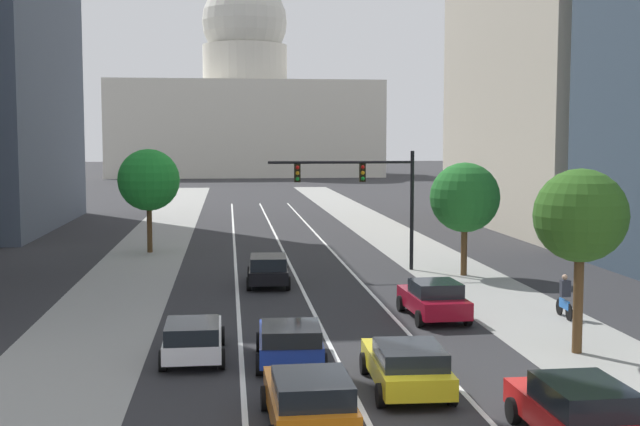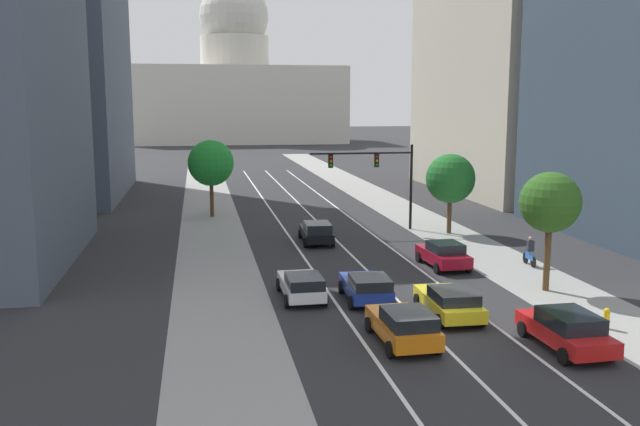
{
  "view_description": "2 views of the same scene",
  "coord_description": "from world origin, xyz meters",
  "px_view_note": "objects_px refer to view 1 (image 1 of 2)",
  "views": [
    {
      "loc": [
        -3.37,
        -19.35,
        6.97
      ],
      "look_at": [
        0.79,
        18.11,
        3.59
      ],
      "focal_mm": 46.52,
      "sensor_mm": 36.0,
      "label": 1
    },
    {
      "loc": [
        -9.29,
        -25.01,
        9.41
      ],
      "look_at": [
        -1.53,
        18.24,
        2.31
      ],
      "focal_mm": 38.5,
      "sensor_mm": 36.0,
      "label": 2
    }
  ],
  "objects_px": {
    "car_orange": "(309,399)",
    "car_black": "(268,269)",
    "car_red": "(580,412)",
    "street_tree_near_right": "(580,216)",
    "street_tree_near_left": "(149,180)",
    "street_tree_mid_right": "(465,198)",
    "car_blue": "(290,341)",
    "car_white": "(193,337)",
    "car_yellow": "(407,365)",
    "car_crimson": "(434,299)",
    "traffic_signal_mast": "(366,186)",
    "cyclist": "(565,297)",
    "capitol_building": "(245,109)"
  },
  "relations": [
    {
      "from": "car_blue",
      "to": "street_tree_mid_right",
      "type": "xyz_separation_m",
      "value": [
        10.09,
        15.81,
        3.24
      ]
    },
    {
      "from": "street_tree_near_left",
      "to": "cyclist",
      "type": "bearing_deg",
      "value": -49.51
    },
    {
      "from": "car_red",
      "to": "cyclist",
      "type": "height_order",
      "value": "cyclist"
    },
    {
      "from": "car_yellow",
      "to": "street_tree_mid_right",
      "type": "relative_size",
      "value": 0.8
    },
    {
      "from": "car_black",
      "to": "traffic_signal_mast",
      "type": "height_order",
      "value": "traffic_signal_mast"
    },
    {
      "from": "street_tree_near_right",
      "to": "street_tree_mid_right",
      "type": "relative_size",
      "value": 1.04
    },
    {
      "from": "car_crimson",
      "to": "car_red",
      "type": "bearing_deg",
      "value": 177.95
    },
    {
      "from": "capitol_building",
      "to": "car_black",
      "type": "height_order",
      "value": "capitol_building"
    },
    {
      "from": "car_white",
      "to": "capitol_building",
      "type": "bearing_deg",
      "value": -2.47
    },
    {
      "from": "cyclist",
      "to": "car_orange",
      "type": "bearing_deg",
      "value": 138.0
    },
    {
      "from": "car_red",
      "to": "street_tree_near_right",
      "type": "distance_m",
      "value": 9.33
    },
    {
      "from": "street_tree_near_left",
      "to": "street_tree_mid_right",
      "type": "relative_size",
      "value": 1.1
    },
    {
      "from": "traffic_signal_mast",
      "to": "capitol_building",
      "type": "bearing_deg",
      "value": 91.9
    },
    {
      "from": "capitol_building",
      "to": "car_black",
      "type": "bearing_deg",
      "value": -90.72
    },
    {
      "from": "street_tree_near_left",
      "to": "street_tree_mid_right",
      "type": "distance_m",
      "value": 19.81
    },
    {
      "from": "car_orange",
      "to": "car_black",
      "type": "bearing_deg",
      "value": -1.2
    },
    {
      "from": "car_white",
      "to": "car_crimson",
      "type": "bearing_deg",
      "value": -61.21
    },
    {
      "from": "capitol_building",
      "to": "car_crimson",
      "type": "height_order",
      "value": "capitol_building"
    },
    {
      "from": "cyclist",
      "to": "street_tree_near_right",
      "type": "distance_m",
      "value": 6.49
    },
    {
      "from": "traffic_signal_mast",
      "to": "cyclist",
      "type": "distance_m",
      "value": 14.18
    },
    {
      "from": "car_orange",
      "to": "traffic_signal_mast",
      "type": "xyz_separation_m",
      "value": [
        5.35,
        23.83,
        3.72
      ]
    },
    {
      "from": "car_white",
      "to": "street_tree_near_right",
      "type": "xyz_separation_m",
      "value": [
        12.41,
        -0.52,
        3.75
      ]
    },
    {
      "from": "capitol_building",
      "to": "car_black",
      "type": "distance_m",
      "value": 120.53
    },
    {
      "from": "car_orange",
      "to": "street_tree_near_left",
      "type": "bearing_deg",
      "value": 10.5
    },
    {
      "from": "street_tree_near_left",
      "to": "street_tree_near_right",
      "type": "bearing_deg",
      "value": -58.2
    },
    {
      "from": "car_blue",
      "to": "street_tree_near_left",
      "type": "bearing_deg",
      "value": 16.47
    },
    {
      "from": "car_white",
      "to": "street_tree_near_left",
      "type": "bearing_deg",
      "value": 7.73
    },
    {
      "from": "car_black",
      "to": "car_orange",
      "type": "bearing_deg",
      "value": -177.73
    },
    {
      "from": "cyclist",
      "to": "street_tree_mid_right",
      "type": "xyz_separation_m",
      "value": [
        -1.03,
        10.33,
        3.14
      ]
    },
    {
      "from": "car_black",
      "to": "car_white",
      "type": "bearing_deg",
      "value": 169.36
    },
    {
      "from": "car_blue",
      "to": "car_yellow",
      "type": "xyz_separation_m",
      "value": [
        3.02,
        -2.99,
        -0.02
      ]
    },
    {
      "from": "street_tree_mid_right",
      "to": "car_red",
      "type": "bearing_deg",
      "value": -99.88
    },
    {
      "from": "car_white",
      "to": "street_tree_mid_right",
      "type": "relative_size",
      "value": 0.76
    },
    {
      "from": "street_tree_near_left",
      "to": "car_white",
      "type": "bearing_deg",
      "value": -81.75
    },
    {
      "from": "car_blue",
      "to": "street_tree_near_left",
      "type": "relative_size",
      "value": 0.65
    },
    {
      "from": "car_blue",
      "to": "street_tree_near_right",
      "type": "bearing_deg",
      "value": -85.54
    },
    {
      "from": "car_blue",
      "to": "car_crimson",
      "type": "xyz_separation_m",
      "value": [
        6.03,
        5.96,
        0.03
      ]
    },
    {
      "from": "car_yellow",
      "to": "car_white",
      "type": "xyz_separation_m",
      "value": [
        -6.01,
        3.88,
        -0.0
      ]
    },
    {
      "from": "car_black",
      "to": "car_orange",
      "type": "xyz_separation_m",
      "value": [
        0.01,
        -19.93,
        0.01
      ]
    },
    {
      "from": "traffic_signal_mast",
      "to": "car_yellow",
      "type": "bearing_deg",
      "value": -96.42
    },
    {
      "from": "car_crimson",
      "to": "traffic_signal_mast",
      "type": "height_order",
      "value": "traffic_signal_mast"
    },
    {
      "from": "car_blue",
      "to": "car_orange",
      "type": "relative_size",
      "value": 0.95
    },
    {
      "from": "traffic_signal_mast",
      "to": "street_tree_near_right",
      "type": "bearing_deg",
      "value": -77.02
    },
    {
      "from": "street_tree_near_right",
      "to": "car_blue",
      "type": "bearing_deg",
      "value": -177.76
    },
    {
      "from": "car_blue",
      "to": "car_crimson",
      "type": "height_order",
      "value": "car_crimson"
    },
    {
      "from": "street_tree_near_right",
      "to": "street_tree_near_left",
      "type": "bearing_deg",
      "value": 121.8
    },
    {
      "from": "car_orange",
      "to": "street_tree_near_left",
      "type": "relative_size",
      "value": 0.69
    },
    {
      "from": "car_red",
      "to": "street_tree_near_right",
      "type": "xyz_separation_m",
      "value": [
        3.38,
        7.88,
        3.69
      ]
    },
    {
      "from": "car_red",
      "to": "car_orange",
      "type": "height_order",
      "value": "car_red"
    },
    {
      "from": "car_black",
      "to": "car_red",
      "type": "relative_size",
      "value": 1.03
    }
  ]
}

